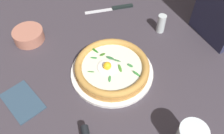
# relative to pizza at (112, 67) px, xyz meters

# --- Properties ---
(ground_plane) EXTENTS (2.40, 2.40, 0.03)m
(ground_plane) POSITION_rel_pizza_xyz_m (0.03, -0.03, -0.05)
(ground_plane) COLOR #3C353D
(ground_plane) RESTS_ON ground
(pizza_plate) EXTENTS (0.28, 0.28, 0.01)m
(pizza_plate) POSITION_rel_pizza_xyz_m (-0.00, -0.00, -0.03)
(pizza_plate) COLOR white
(pizza_plate) RESTS_ON ground
(pizza) EXTENTS (0.25, 0.25, 0.05)m
(pizza) POSITION_rel_pizza_xyz_m (0.00, 0.00, 0.00)
(pizza) COLOR #C98940
(pizza) RESTS_ON pizza_plate
(side_bowl) EXTENTS (0.11, 0.11, 0.04)m
(side_bowl) POSITION_rel_pizza_xyz_m (0.34, 0.11, -0.01)
(side_bowl) COLOR #B5705B
(side_bowl) RESTS_ON ground
(table_knife) EXTENTS (0.12, 0.19, 0.01)m
(table_knife) POSITION_rel_pizza_xyz_m (0.24, -0.26, -0.03)
(table_knife) COLOR silver
(table_knife) RESTS_ON ground
(folded_napkin) EXTENTS (0.14, 0.09, 0.01)m
(folded_napkin) POSITION_rel_pizza_xyz_m (0.11, 0.28, -0.03)
(folded_napkin) COLOR #2F475C
(folded_napkin) RESTS_ON ground
(pepper_shaker) EXTENTS (0.03, 0.03, 0.08)m
(pepper_shaker) POSITION_rel_pizza_xyz_m (0.02, -0.29, 0.01)
(pepper_shaker) COLOR silver
(pepper_shaker) RESTS_ON ground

